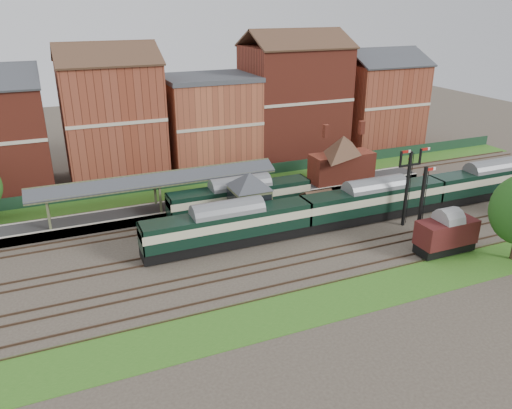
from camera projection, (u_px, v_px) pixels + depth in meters
name	position (u px, v px, depth m)	size (l,w,h in m)	color
ground	(289.00, 235.00, 50.11)	(160.00, 160.00, 0.00)	#473D33
grass_back	(233.00, 185.00, 63.74)	(90.00, 4.50, 0.06)	#2D6619
grass_front	(357.00, 294.00, 39.87)	(90.00, 5.00, 0.06)	#2D6619
fence	(228.00, 175.00, 65.17)	(90.00, 0.12, 1.50)	#193823
platform	(212.00, 204.00, 56.42)	(55.00, 3.40, 1.00)	#2D2D2D
signal_box	(249.00, 199.00, 50.59)	(5.40, 5.40, 6.00)	#606D4D
brick_hut	(318.00, 205.00, 54.24)	(3.20, 2.64, 2.94)	brown
station_building	(342.00, 158.00, 61.27)	(8.10, 8.10, 5.90)	maroon
canopy	(156.00, 177.00, 52.71)	(26.00, 3.89, 4.08)	#4C5334
semaphore_bracket	(408.00, 183.00, 50.59)	(3.60, 0.25, 8.18)	black
semaphore_siding	(421.00, 206.00, 46.20)	(1.23, 0.25, 8.00)	black
town_backdrop	(208.00, 117.00, 68.71)	(69.00, 10.00, 16.00)	maroon
dmu_train	(374.00, 200.00, 52.86)	(49.44, 2.60, 3.80)	black
platform_railcar	(240.00, 197.00, 53.84)	(15.88, 2.51, 3.66)	black
goods_van_a	(446.00, 234.00, 45.89)	(5.60, 2.43, 3.40)	black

